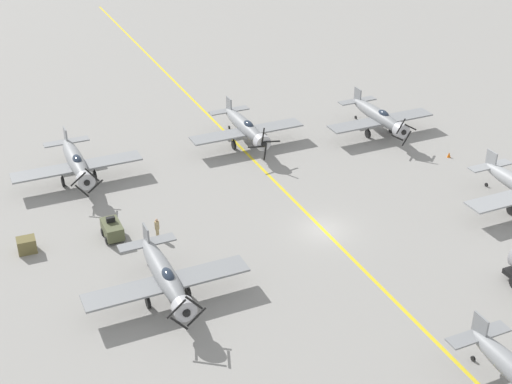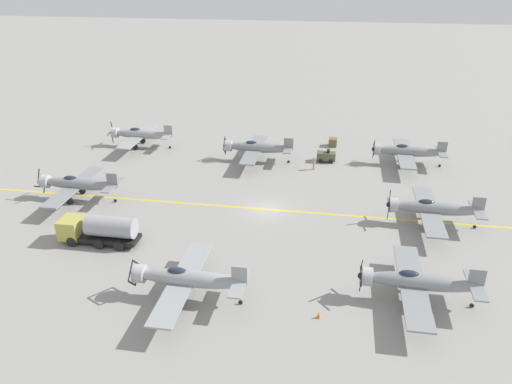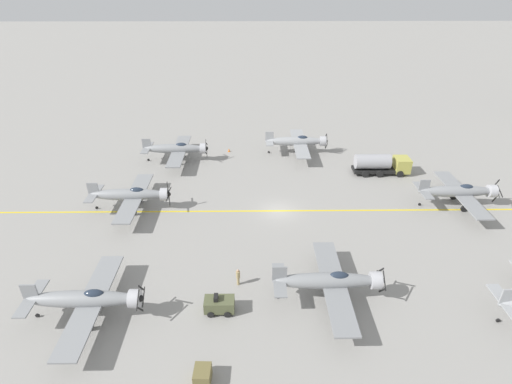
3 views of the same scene
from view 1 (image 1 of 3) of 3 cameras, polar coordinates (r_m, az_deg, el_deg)
ground_plane at (r=60.09m, az=5.43°, el=-3.05°), size 400.00×400.00×0.00m
taxiway_stripe at (r=60.09m, az=5.43°, el=-3.05°), size 0.30×160.00×0.01m
airplane_mid_right at (r=51.28m, az=-7.27°, el=-6.73°), size 12.00×9.98×3.65m
airplane_near_center at (r=73.68m, az=-0.83°, el=5.19°), size 12.00×9.98×3.79m
airplane_near_left at (r=77.38m, az=9.83°, el=5.96°), size 12.00×9.98×3.65m
airplane_near_right at (r=68.52m, az=-14.19°, el=2.33°), size 12.00×9.98×3.65m
tow_tractor at (r=59.62m, az=-11.42°, el=-2.93°), size 1.57×2.60×1.79m
ground_crew_walking at (r=58.89m, az=-7.92°, el=-2.83°), size 0.39×0.39×1.78m
supply_crate_by_tanker at (r=59.65m, az=-17.87°, el=-4.06°), size 1.50×1.27×1.21m
traffic_cone at (r=74.40m, az=15.18°, el=2.90°), size 0.36×0.36×0.55m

